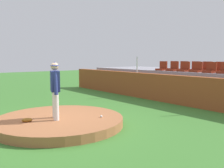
% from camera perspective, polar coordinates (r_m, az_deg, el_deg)
% --- Properties ---
extents(ground_plane, '(60.00, 60.00, 0.00)m').
position_cam_1_polar(ground_plane, '(7.96, -11.89, -9.28)').
color(ground_plane, '#3C7A2E').
extents(pitchers_mound, '(3.91, 3.91, 0.26)m').
position_cam_1_polar(pitchers_mound, '(7.93, -11.91, -8.38)').
color(pitchers_mound, '#A2623B').
rests_on(pitchers_mound, ground_plane).
extents(pitcher, '(0.73, 0.40, 1.72)m').
position_cam_1_polar(pitcher, '(7.56, -12.90, -0.42)').
color(pitcher, silver).
rests_on(pitcher, pitchers_mound).
extents(baseball, '(0.07, 0.07, 0.07)m').
position_cam_1_polar(baseball, '(7.71, -2.46, -7.39)').
color(baseball, white).
rests_on(baseball, pitchers_mound).
extents(fielding_glove, '(0.27, 0.34, 0.11)m').
position_cam_1_polar(fielding_glove, '(7.59, -18.87, -7.80)').
color(fielding_glove, brown).
rests_on(fielding_glove, pitchers_mound).
extents(brick_barrier, '(16.94, 0.40, 1.30)m').
position_cam_1_polar(brick_barrier, '(11.60, 15.02, -1.29)').
color(brick_barrier, brown).
rests_on(brick_barrier, ground_plane).
extents(fence_post_left, '(0.06, 0.06, 0.85)m').
position_cam_1_polar(fence_post_left, '(13.33, 5.76, 4.44)').
color(fence_post_left, silver).
rests_on(fence_post_left, brick_barrier).
extents(bleacher_platform, '(15.38, 3.90, 1.40)m').
position_cam_1_polar(bleacher_platform, '(13.87, 21.89, -0.14)').
color(bleacher_platform, '#93919B').
rests_on(bleacher_platform, ground_plane).
extents(stadium_chair_0, '(0.48, 0.44, 0.50)m').
position_cam_1_polar(stadium_chair_0, '(13.85, 11.40, 3.72)').
color(stadium_chair_0, maroon).
rests_on(stadium_chair_0, bleacher_platform).
extents(stadium_chair_1, '(0.48, 0.44, 0.50)m').
position_cam_1_polar(stadium_chair_1, '(13.43, 13.84, 3.59)').
color(stadium_chair_1, maroon).
rests_on(stadium_chair_1, bleacher_platform).
extents(stadium_chair_2, '(0.48, 0.44, 0.50)m').
position_cam_1_polar(stadium_chair_2, '(13.00, 16.20, 3.45)').
color(stadium_chair_2, maroon).
rests_on(stadium_chair_2, bleacher_platform).
extents(stadium_chair_3, '(0.48, 0.44, 0.50)m').
position_cam_1_polar(stadium_chair_3, '(12.61, 18.80, 3.30)').
color(stadium_chair_3, maroon).
rests_on(stadium_chair_3, bleacher_platform).
extents(stadium_chair_4, '(0.48, 0.44, 0.50)m').
position_cam_1_polar(stadium_chair_4, '(12.23, 21.57, 3.13)').
color(stadium_chair_4, maroon).
rests_on(stadium_chair_4, bleacher_platform).
extents(stadium_chair_7, '(0.48, 0.44, 0.50)m').
position_cam_1_polar(stadium_chair_7, '(14.57, 13.81, 3.77)').
color(stadium_chair_7, maroon).
rests_on(stadium_chair_7, bleacher_platform).
extents(stadium_chair_8, '(0.48, 0.44, 0.50)m').
position_cam_1_polar(stadium_chair_8, '(14.13, 15.98, 3.65)').
color(stadium_chair_8, maroon).
rests_on(stadium_chair_8, bleacher_platform).
extents(stadium_chair_9, '(0.48, 0.44, 0.50)m').
position_cam_1_polar(stadium_chair_9, '(13.73, 18.44, 3.51)').
color(stadium_chair_9, maroon).
rests_on(stadium_chair_9, bleacher_platform).
extents(stadium_chair_10, '(0.48, 0.44, 0.50)m').
position_cam_1_polar(stadium_chair_10, '(13.36, 20.81, 3.36)').
color(stadium_chair_10, maroon).
rests_on(stadium_chair_10, bleacher_platform).
extents(stadium_chair_11, '(0.48, 0.44, 0.50)m').
position_cam_1_polar(stadium_chair_11, '(13.00, 23.40, 3.20)').
color(stadium_chair_11, maroon).
rests_on(stadium_chair_11, bleacher_platform).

